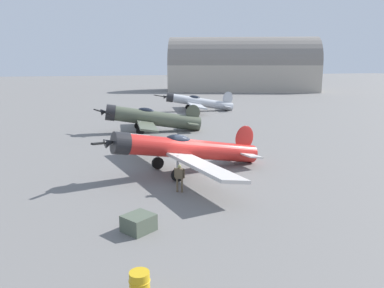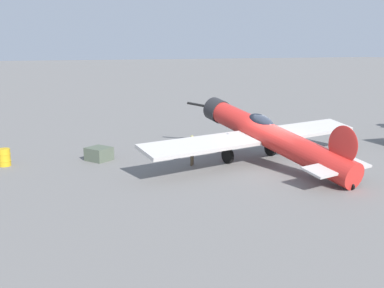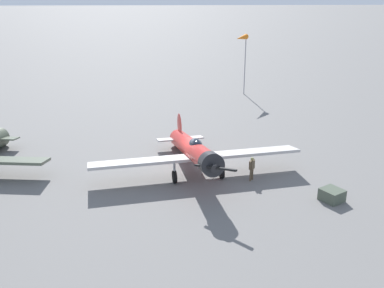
{
  "view_description": "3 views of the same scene",
  "coord_description": "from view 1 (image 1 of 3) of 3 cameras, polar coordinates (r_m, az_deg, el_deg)",
  "views": [
    {
      "loc": [
        22.2,
        -6.88,
        6.82
      ],
      "look_at": [
        -0.0,
        0.0,
        1.8
      ],
      "focal_mm": 34.92,
      "sensor_mm": 36.0,
      "label": 1
    },
    {
      "loc": [
        12.51,
        18.7,
        5.87
      ],
      "look_at": [
        3.64,
        -1.83,
        1.1
      ],
      "focal_mm": 42.52,
      "sensor_mm": 36.0,
      "label": 2
    },
    {
      "loc": [
        -1.04,
        -27.07,
        11.83
      ],
      "look_at": [
        -0.0,
        0.0,
        1.8
      ],
      "focal_mm": 41.72,
      "sensor_mm": 36.0,
      "label": 3
    }
  ],
  "objects": [
    {
      "name": "ground_plane",
      "position": [
        24.22,
        -0.0,
        -4.17
      ],
      "size": [
        400.0,
        400.0,
        0.0
      ],
      "primitive_type": "plane",
      "color": "slate"
    },
    {
      "name": "airplane_foreground",
      "position": [
        23.6,
        -1.15,
        -0.79
      ],
      "size": [
        13.44,
        11.24,
        3.04
      ],
      "rotation": [
        0.0,
        0.0,
        4.9
      ],
      "color": "red",
      "rests_on": "ground_plane"
    },
    {
      "name": "airplane_mid_apron",
      "position": [
        38.08,
        -6.36,
        3.95
      ],
      "size": [
        11.62,
        10.73,
        3.02
      ],
      "rotation": [
        0.0,
        0.0,
        4.61
      ],
      "color": "#4C5442",
      "rests_on": "ground_plane"
    },
    {
      "name": "airplane_far_line",
      "position": [
        54.78,
        0.84,
        6.43
      ],
      "size": [
        12.02,
        11.61,
        3.02
      ],
      "rotation": [
        0.0,
        0.0,
        4.56
      ],
      "color": "#B7BABF",
      "rests_on": "ground_plane"
    },
    {
      "name": "ground_crew_mechanic",
      "position": [
        20.11,
        -1.92,
        -4.83
      ],
      "size": [
        0.41,
        0.51,
        1.55
      ],
      "rotation": [
        0.0,
        0.0,
        5.67
      ],
      "color": "brown",
      "rests_on": "ground_plane"
    },
    {
      "name": "equipment_crate",
      "position": [
        15.97,
        -8.15,
        -11.85
      ],
      "size": [
        1.53,
        1.56,
        0.7
      ],
      "rotation": [
        0.0,
        0.0,
        5.28
      ],
      "color": "#4C5647",
      "rests_on": "ground_plane"
    },
    {
      "name": "fuel_drum",
      "position": [
        11.79,
        -8.0,
        -20.68
      ],
      "size": [
        0.64,
        0.64,
        0.89
      ],
      "color": "gold",
      "rests_on": "ground_plane"
    },
    {
      "name": "distant_hangar",
      "position": [
        96.83,
        7.68,
        11.24
      ],
      "size": [
        25.88,
        38.83,
        13.82
      ],
      "rotation": [
        0.0,
        0.0,
        4.35
      ],
      "color": "#ADA393",
      "rests_on": "ground_plane"
    }
  ]
}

